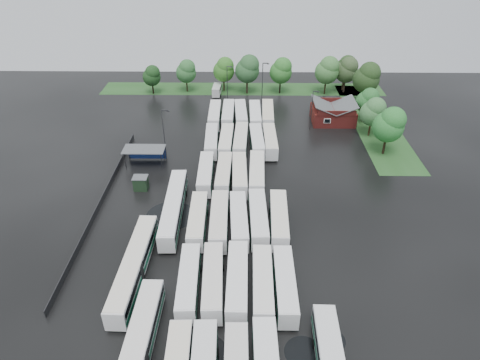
{
  "coord_description": "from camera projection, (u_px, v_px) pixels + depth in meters",
  "views": [
    {
      "loc": [
        2.84,
        -52.88,
        43.76
      ],
      "look_at": [
        2.0,
        12.0,
        2.5
      ],
      "focal_mm": 32.0,
      "sensor_mm": 36.0,
      "label": 1
    }
  ],
  "objects": [
    {
      "name": "artic_bus_west_a",
      "position": [
        137.0,
        352.0,
        47.62
      ],
      "size": [
        3.08,
        19.31,
        3.57
      ],
      "rotation": [
        0.0,
        0.0,
        -0.02
      ],
      "color": "silver",
      "rests_on": "ground"
    },
    {
      "name": "west_fence",
      "position": [
        102.0,
        200.0,
        74.8
      ],
      "size": [
        0.1,
        50.0,
        1.2
      ],
      "primitive_type": "cube",
      "color": "#2D2D30",
      "rests_on": "ground"
    },
    {
      "name": "bus_r2c1",
      "position": [
        219.0,
        220.0,
        67.81
      ],
      "size": [
        2.97,
        12.91,
        3.58
      ],
      "rotation": [
        0.0,
        0.0,
        0.02
      ],
      "color": "silver",
      "rests_on": "ground"
    },
    {
      "name": "bus_r4c0",
      "position": [
        212.0,
        141.0,
        91.14
      ],
      "size": [
        3.05,
        12.3,
        3.4
      ],
      "rotation": [
        0.0,
        0.0,
        0.04
      ],
      "color": "silver",
      "rests_on": "ground"
    },
    {
      "name": "tree_east_4",
      "position": [
        347.0,
        70.0,
        117.13
      ],
      "size": [
        6.07,
        6.07,
        10.06
      ],
      "color": "#36291D",
      "rests_on": "ground"
    },
    {
      "name": "bus_r1c2",
      "position": [
        237.0,
        281.0,
        56.73
      ],
      "size": [
        2.83,
        12.92,
        3.59
      ],
      "rotation": [
        0.0,
        0.0,
        -0.01
      ],
      "color": "silver",
      "rests_on": "ground"
    },
    {
      "name": "bus_r3c1",
      "position": [
        224.0,
        174.0,
        79.81
      ],
      "size": [
        2.85,
        12.27,
        3.4
      ],
      "rotation": [
        0.0,
        0.0,
        -0.02
      ],
      "color": "silver",
      "rests_on": "ground"
    },
    {
      "name": "puddle_0",
      "position": [
        206.0,
        352.0,
        49.94
      ],
      "size": [
        4.82,
        4.82,
        0.01
      ],
      "primitive_type": "cylinder",
      "color": "black",
      "rests_on": "ground"
    },
    {
      "name": "artic_bus_west_c",
      "position": [
        134.0,
        266.0,
        59.07
      ],
      "size": [
        3.25,
        19.37,
        3.58
      ],
      "rotation": [
        0.0,
        0.0,
        -0.03
      ],
      "color": "silver",
      "rests_on": "ground"
    },
    {
      "name": "wash_shed",
      "position": [
        145.0,
        150.0,
        85.29
      ],
      "size": [
        8.2,
        4.2,
        3.58
      ],
      "color": "#2D2D30",
      "rests_on": "ground"
    },
    {
      "name": "tree_north_3",
      "position": [
        248.0,
        69.0,
        116.08
      ],
      "size": [
        6.61,
        6.61,
        10.95
      ],
      "color": "#3B2A20",
      "rests_on": "ground"
    },
    {
      "name": "tree_north_6",
      "position": [
        346.0,
        68.0,
        118.52
      ],
      "size": [
        6.05,
        6.05,
        10.02
      ],
      "color": "#3C2D1B",
      "rests_on": "ground"
    },
    {
      "name": "bus_r2c4",
      "position": [
        279.0,
        219.0,
        68.06
      ],
      "size": [
        3.07,
        12.78,
        3.54
      ],
      "rotation": [
        0.0,
        0.0,
        -0.03
      ],
      "color": "silver",
      "rests_on": "ground"
    },
    {
      "name": "bus_r4c4",
      "position": [
        270.0,
        141.0,
        91.12
      ],
      "size": [
        2.83,
        12.32,
        3.42
      ],
      "rotation": [
        0.0,
        0.0,
        0.02
      ],
      "color": "silver",
      "rests_on": "ground"
    },
    {
      "name": "puddle_3",
      "position": [
        260.0,
        242.0,
        66.33
      ],
      "size": [
        4.87,
        4.87,
        0.01
      ],
      "primitive_type": "cylinder",
      "color": "black",
      "rests_on": "ground"
    },
    {
      "name": "bus_r4c1",
      "position": [
        226.0,
        142.0,
        90.93
      ],
      "size": [
        2.9,
        12.38,
        3.43
      ],
      "rotation": [
        0.0,
        0.0,
        -0.02
      ],
      "color": "silver",
      "rests_on": "ground"
    },
    {
      "name": "puddle_1",
      "position": [
        304.0,
        352.0,
        49.86
      ],
      "size": [
        4.59,
        4.59,
        0.01
      ],
      "primitive_type": "cylinder",
      "color": "black",
      "rests_on": "ground"
    },
    {
      "name": "minibus",
      "position": [
        217.0,
        90.0,
        118.29
      ],
      "size": [
        2.48,
        5.89,
        2.52
      ],
      "rotation": [
        0.0,
        0.0,
        -0.06
      ],
      "color": "silver",
      "rests_on": "ground"
    },
    {
      "name": "lamp_post_nw",
      "position": [
        164.0,
        131.0,
        85.02
      ],
      "size": [
        1.68,
        0.33,
        10.92
      ],
      "color": "#2D2D30",
      "rests_on": "ground"
    },
    {
      "name": "lamp_post_ne",
      "position": [
        312.0,
        108.0,
        97.31
      ],
      "size": [
        1.45,
        0.28,
        9.42
      ],
      "color": "#2D2D30",
      "rests_on": "ground"
    },
    {
      "name": "lamp_post_back_e",
      "position": [
        263.0,
        81.0,
        109.98
      ],
      "size": [
        1.69,
        0.33,
        10.99
      ],
      "color": "#2D2D30",
      "rests_on": "ground"
    },
    {
      "name": "bus_r1c0",
      "position": [
        189.0,
        282.0,
        56.77
      ],
      "size": [
        3.05,
        12.31,
        3.4
      ],
      "rotation": [
        0.0,
        0.0,
        0.04
      ],
      "color": "silver",
      "rests_on": "ground"
    },
    {
      "name": "tree_north_5",
      "position": [
        328.0,
        70.0,
        115.64
      ],
      "size": [
        6.45,
        6.45,
        10.68
      ],
      "color": "#302013",
      "rests_on": "ground"
    },
    {
      "name": "artic_bus_west_b",
      "position": [
        174.0,
        207.0,
        70.74
      ],
      "size": [
        3.18,
        19.25,
        3.56
      ],
      "rotation": [
        0.0,
        0.0,
        0.02
      ],
      "color": "silver",
      "rests_on": "ground"
    },
    {
      "name": "bus_r5c2",
      "position": [
        241.0,
        115.0,
        102.63
      ],
      "size": [
        3.32,
        12.75,
        3.52
      ],
      "rotation": [
        0.0,
        0.0,
        0.05
      ],
      "color": "silver",
      "rests_on": "ground"
    },
    {
      "name": "grass_strip_north",
      "position": [
        242.0,
        89.0,
        122.78
      ],
      "size": [
        80.0,
        10.0,
        0.01
      ],
      "primitive_type": "cube",
      "color": "#224E1E",
      "rests_on": "ground"
    },
    {
      "name": "bus_r5c4",
      "position": [
        268.0,
        115.0,
        102.72
      ],
      "size": [
        3.04,
        12.72,
        3.52
      ],
      "rotation": [
        0.0,
        0.0,
        -0.03
      ],
      "color": "silver",
      "rests_on": "ground"
    },
    {
      "name": "bus_r1c1",
      "position": [
        213.0,
        281.0,
        56.84
      ],
      "size": [
        3.15,
        12.5,
        3.45
      ],
      "rotation": [
        0.0,
        0.0,
        0.04
      ],
      "color": "silver",
      "rests_on": "ground"
    },
    {
      "name": "tree_east_2",
      "position": [
        368.0,
        100.0,
        100.81
      ],
      "size": [
        5.25,
        5.22,
        8.65
      ],
      "color": "black",
      "rests_on": "ground"
    },
    {
      "name": "bus_r2c3",
      "position": [
        258.0,
        218.0,
        68.25
      ],
      "size": [
        3.09,
        12.87,
        3.56
      ],
      "rotation": [
        0.0,
        0.0,
        0.03
      ],
      "color": "silver",
      "rests_on": "ground"
    },
    {
      "name": "puddle_4",
      "position": [
        331.0,
        340.0,
        51.27
      ],
      "size": [
        3.57,
        3.57,
        0.01
      ],
      "primitive_type": "cylinder",
      "color": "black",
      "rests_on": "ground"
    },
    {
      "name": "tree_north_0",
      "position": [
        152.0,
        75.0,
        116.79
      ],
      "size": [
        4.92,
        4.92,
        8.15
      ],
      "color": "black",
      "rests_on": "ground"
    },
    {
      "name": "brick_building",
      "position": [
        333.0,
        114.0,
        102.95
      ],
      "size": [
        10.07,
        8.6,
        5.39
      ],
      "color": "maroon",
      "rests_on": "ground"
    },
    {
      "name": "bus_r5c3",
      "position": [
        255.0,
        115.0,
        102.34
      ],
      "size": [
        2.82,
        12.57,
        3.49
      ],
      "rotation": [
        0.0,
        0.0,
        0.01
      ],
      "color": "silver",
      "rests_on": "ground"
    },
    {
      "name": "tree_north_2",
      "position": [
        224.0,
        69.0,
        118.09
      ],
      "size": [
        5.87,
        5.87,
        9.72
      ],
      "color": "#3C2B1B",
      "rests_on": "ground"
    },
    {
      "name": "tree_east_3",
      "position": [
        367.0,
        77.0,
        109.38
      ],
      "size": [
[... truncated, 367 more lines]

